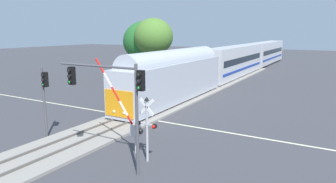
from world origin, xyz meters
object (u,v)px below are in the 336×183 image
(traffic_signal_median, at_px, (45,91))
(pine_left_background, at_px, (145,42))
(traffic_signal_near_right, at_px, (112,89))
(crossing_signal_mast, at_px, (147,123))
(commuter_train, at_px, (235,60))
(oak_behind_train, at_px, (153,37))
(crossing_gate_near, at_px, (131,122))

(traffic_signal_median, bearing_deg, pine_left_background, 110.95)
(traffic_signal_near_right, bearing_deg, crossing_signal_mast, 59.16)
(commuter_train, xyz_separation_m, crossing_signal_mast, (5.81, -34.43, -0.43))
(pine_left_background, bearing_deg, crossing_signal_mast, -56.06)
(traffic_signal_near_right, relative_size, traffic_signal_median, 1.17)
(commuter_train, relative_size, oak_behind_train, 6.85)
(oak_behind_train, bearing_deg, commuter_train, 37.10)
(crossing_gate_near, relative_size, traffic_signal_median, 1.15)
(pine_left_background, bearing_deg, traffic_signal_near_right, -58.90)
(traffic_signal_near_right, relative_size, oak_behind_train, 0.62)
(crossing_signal_mast, distance_m, pine_left_background, 34.46)
(commuter_train, relative_size, crossing_gate_near, 11.21)
(commuter_train, height_order, crossing_signal_mast, commuter_train)
(crossing_gate_near, bearing_deg, traffic_signal_near_right, -75.45)
(crossing_signal_mast, distance_m, oak_behind_train, 31.38)
(crossing_gate_near, bearing_deg, crossing_signal_mast, -23.58)
(pine_left_background, bearing_deg, oak_behind_train, -34.70)
(commuter_train, relative_size, traffic_signal_median, 12.91)
(pine_left_background, bearing_deg, traffic_signal_median, -69.05)
(commuter_train, xyz_separation_m, traffic_signal_median, (-2.40, -34.53, 0.56))
(oak_behind_train, distance_m, pine_left_background, 3.56)
(crossing_signal_mast, bearing_deg, traffic_signal_median, -179.27)
(crossing_gate_near, bearing_deg, commuter_train, 97.13)
(commuter_train, height_order, pine_left_background, pine_left_background)
(commuter_train, bearing_deg, crossing_signal_mast, -80.42)
(crossing_signal_mast, height_order, oak_behind_train, oak_behind_train)
(traffic_signal_near_right, height_order, pine_left_background, pine_left_background)
(traffic_signal_near_right, distance_m, oak_behind_train, 32.11)
(traffic_signal_median, distance_m, pine_left_background, 30.67)
(traffic_signal_near_right, distance_m, pine_left_background, 35.19)
(commuter_train, distance_m, traffic_signal_median, 34.62)
(commuter_train, distance_m, pine_left_background, 14.89)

